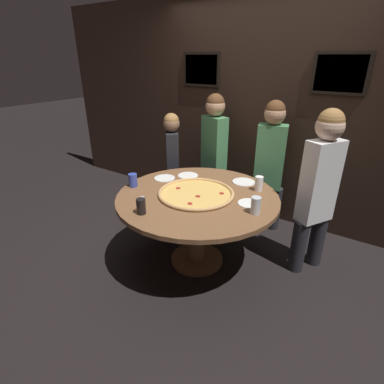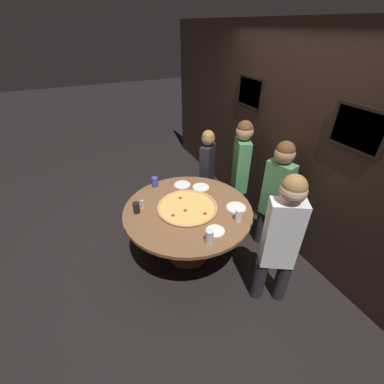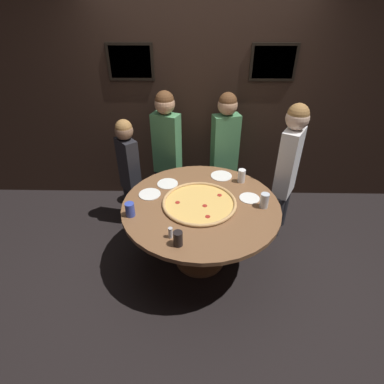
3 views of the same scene
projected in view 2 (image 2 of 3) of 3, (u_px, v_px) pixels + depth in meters
ground_plane at (188, 254)px, 3.37m from camera, size 24.00×24.00×0.00m
back_wall at (287, 143)px, 3.13m from camera, size 6.40×0.08×2.60m
dining_table at (188, 218)px, 3.04m from camera, size 1.49×1.49×0.74m
giant_pizza at (187, 207)px, 2.97m from camera, size 0.70×0.70×0.03m
drink_cup_far_right at (209, 237)px, 2.48m from camera, size 0.08×0.08×0.14m
drink_cup_beside_pizza at (155, 182)px, 3.34m from camera, size 0.08×0.08×0.13m
drink_cup_far_left at (136, 208)px, 2.87m from camera, size 0.08×0.08×0.13m
drink_cup_by_shaker at (239, 215)px, 2.75m from camera, size 0.08×0.08×0.14m
white_plate_far_back at (215, 231)px, 2.64m from camera, size 0.20×0.20×0.01m
white_plate_left_side at (201, 187)px, 3.35m from camera, size 0.21×0.21×0.01m
white_plate_near_front at (182, 185)px, 3.40m from camera, size 0.22×0.22×0.01m
white_plate_beside_cup at (236, 207)px, 2.98m from camera, size 0.23×0.23×0.01m
condiment_shaker at (142, 204)px, 2.96m from camera, size 0.04×0.04×0.10m
diner_far_right at (276, 192)px, 3.05m from camera, size 0.39×0.24×1.50m
diner_side_left at (241, 167)px, 3.56m from camera, size 0.40×0.28×1.52m
diner_far_left at (281, 237)px, 2.39m from camera, size 0.31×0.40×1.53m
diner_side_right at (207, 167)px, 3.83m from camera, size 0.30×0.32×1.30m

